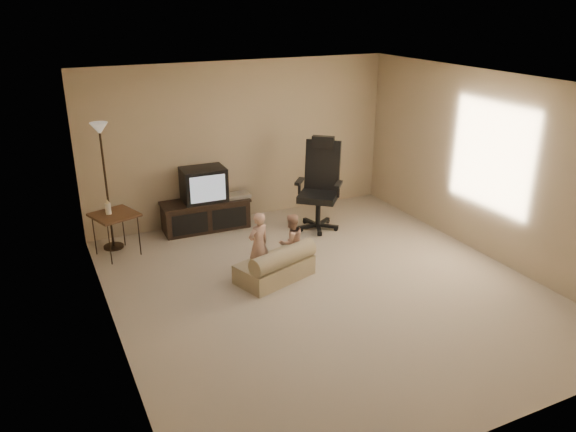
% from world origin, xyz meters
% --- Properties ---
extents(floor, '(5.50, 5.50, 0.00)m').
position_xyz_m(floor, '(0.00, 0.00, 0.00)').
color(floor, '#C2B49A').
rests_on(floor, ground).
extents(room_shell, '(5.50, 5.50, 5.50)m').
position_xyz_m(room_shell, '(0.00, 0.00, 1.52)').
color(room_shell, silver).
rests_on(room_shell, floor).
extents(tv_stand, '(1.38, 0.55, 0.98)m').
position_xyz_m(tv_stand, '(-0.72, 2.49, 0.41)').
color(tv_stand, black).
rests_on(tv_stand, floor).
extents(office_chair, '(0.92, 0.92, 1.41)m').
position_xyz_m(office_chair, '(0.89, 1.80, 0.51)').
color(office_chair, black).
rests_on(office_chair, floor).
extents(side_table, '(0.70, 0.70, 0.83)m').
position_xyz_m(side_table, '(-2.14, 2.11, 0.59)').
color(side_table, brown).
rests_on(side_table, floor).
extents(floor_lamp, '(0.28, 0.28, 1.82)m').
position_xyz_m(floor_lamp, '(-2.16, 2.38, 1.33)').
color(floor_lamp, black).
rests_on(floor_lamp, floor).
extents(child_sofa, '(1.08, 0.82, 0.47)m').
position_xyz_m(child_sofa, '(-0.45, 0.46, 0.19)').
color(child_sofa, tan).
rests_on(child_sofa, floor).
extents(toddler_left, '(0.37, 0.31, 0.86)m').
position_xyz_m(toddler_left, '(-0.60, 0.69, 0.43)').
color(toddler_left, '#DBA589').
rests_on(toddler_left, floor).
extents(toddler_right, '(0.40, 0.26, 0.77)m').
position_xyz_m(toddler_right, '(-0.14, 0.68, 0.38)').
color(toddler_right, '#DBA589').
rests_on(toddler_right, floor).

